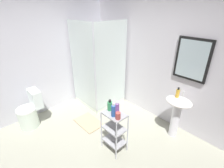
# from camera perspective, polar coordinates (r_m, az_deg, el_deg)

# --- Properties ---
(ground_plane) EXTENTS (4.20, 4.20, 0.02)m
(ground_plane) POSITION_cam_1_polar(r_m,az_deg,el_deg) (2.99, -8.21, -24.30)
(ground_plane) COLOR #9C9C89
(wall_back) EXTENTS (4.20, 0.14, 2.50)m
(wall_back) POSITION_cam_1_polar(r_m,az_deg,el_deg) (3.44, 16.53, 7.52)
(wall_back) COLOR silver
(wall_back) RESTS_ON ground_plane
(wall_left) EXTENTS (0.10, 4.20, 2.50)m
(wall_left) POSITION_cam_1_polar(r_m,az_deg,el_deg) (3.78, -26.07, 7.51)
(wall_left) COLOR silver
(wall_left) RESTS_ON ground_plane
(shower_stall) EXTENTS (0.92, 0.92, 2.00)m
(shower_stall) POSITION_cam_1_polar(r_m,az_deg,el_deg) (4.03, -4.62, -0.92)
(shower_stall) COLOR white
(shower_stall) RESTS_ON ground_plane
(pedestal_sink) EXTENTS (0.46, 0.37, 0.81)m
(pedestal_sink) POSITION_cam_1_polar(r_m,az_deg,el_deg) (3.20, 21.73, -8.27)
(pedestal_sink) COLOR white
(pedestal_sink) RESTS_ON ground_plane
(sink_faucet) EXTENTS (0.03, 0.03, 0.10)m
(sink_faucet) POSITION_cam_1_polar(r_m,az_deg,el_deg) (3.16, 23.54, -3.12)
(sink_faucet) COLOR silver
(sink_faucet) RESTS_ON pedestal_sink
(toilet) EXTENTS (0.37, 0.49, 0.76)m
(toilet) POSITION_cam_1_polar(r_m,az_deg,el_deg) (3.75, -26.64, -8.79)
(toilet) COLOR white
(toilet) RESTS_ON ground_plane
(storage_cart) EXTENTS (0.38, 0.28, 0.74)m
(storage_cart) POSITION_cam_1_polar(r_m,az_deg,el_deg) (2.79, 0.82, -15.35)
(storage_cart) COLOR silver
(storage_cart) RESTS_ON ground_plane
(hand_soap_bottle) EXTENTS (0.06, 0.06, 0.19)m
(hand_soap_bottle) POSITION_cam_1_polar(r_m,az_deg,el_deg) (3.07, 21.86, -2.94)
(hand_soap_bottle) COLOR gold
(hand_soap_bottle) RESTS_ON pedestal_sink
(shampoo_bottle_blue) EXTENTS (0.06, 0.06, 0.24)m
(shampoo_bottle_blue) POSITION_cam_1_polar(r_m,az_deg,el_deg) (2.49, 0.47, -9.22)
(shampoo_bottle_blue) COLOR #2D5BAE
(shampoo_bottle_blue) RESTS_ON storage_cart
(conditioner_bottle_purple) EXTENTS (0.07, 0.07, 0.19)m
(conditioner_bottle_purple) POSITION_cam_1_polar(r_m,az_deg,el_deg) (2.59, 1.83, -8.20)
(conditioner_bottle_purple) COLOR #8B53A0
(conditioner_bottle_purple) RESTS_ON storage_cart
(body_wash_bottle_green) EXTENTS (0.08, 0.08, 0.19)m
(body_wash_bottle_green) POSITION_cam_1_polar(r_m,az_deg,el_deg) (2.64, -0.77, -7.56)
(body_wash_bottle_green) COLOR #339055
(body_wash_bottle_green) RESTS_ON storage_cart
(rinse_cup) EXTENTS (0.08, 0.08, 0.11)m
(rinse_cup) POSITION_cam_1_polar(r_m,az_deg,el_deg) (2.47, 2.11, -10.98)
(rinse_cup) COLOR #B24742
(rinse_cup) RESTS_ON storage_cart
(bath_mat) EXTENTS (0.60, 0.40, 0.02)m
(bath_mat) POSITION_cam_1_polar(r_m,az_deg,el_deg) (3.63, -8.10, -13.04)
(bath_mat) COLOR tan
(bath_mat) RESTS_ON ground_plane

